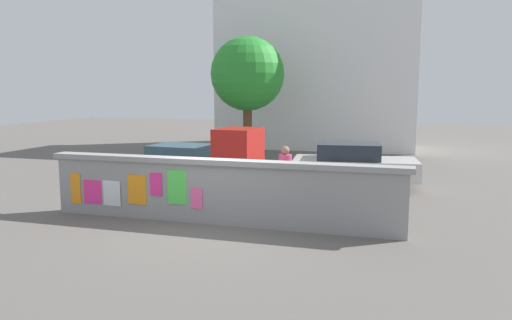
{
  "coord_description": "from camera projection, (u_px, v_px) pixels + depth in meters",
  "views": [
    {
      "loc": [
        3.91,
        -10.18,
        3.01
      ],
      "look_at": [
        0.39,
        1.71,
        1.25
      ],
      "focal_mm": 34.27,
      "sensor_mm": 36.0,
      "label": 1
    }
  ],
  "objects": [
    {
      "name": "tree_roadside",
      "position": [
        247.0,
        74.0,
        21.74
      ],
      "size": [
        3.3,
        3.3,
        5.41
      ],
      "color": "brown",
      "rests_on": "ground"
    },
    {
      "name": "building_background",
      "position": [
        318.0,
        60.0,
        26.02
      ],
      "size": [
        10.46,
        4.87,
        9.27
      ],
      "color": "white",
      "rests_on": "ground"
    },
    {
      "name": "poster_wall",
      "position": [
        218.0,
        191.0,
        11.08
      ],
      "size": [
        8.49,
        0.42,
        1.49
      ],
      "color": "gray",
      "rests_on": "ground"
    },
    {
      "name": "auto_rickshaw_truck",
      "position": [
        210.0,
        157.0,
        15.73
      ],
      "size": [
        3.72,
        1.81,
        1.85
      ],
      "color": "black",
      "rests_on": "ground"
    },
    {
      "name": "bicycle_near",
      "position": [
        354.0,
        204.0,
        11.48
      ],
      "size": [
        1.69,
        0.47,
        0.95
      ],
      "color": "black",
      "rests_on": "ground"
    },
    {
      "name": "ground",
      "position": [
        293.0,
        170.0,
        18.78
      ],
      "size": [
        60.0,
        60.0,
        0.0
      ],
      "primitive_type": "plane",
      "color": "#605B56"
    },
    {
      "name": "person_walking",
      "position": [
        285.0,
        171.0,
        12.5
      ],
      "size": [
        0.46,
        0.46,
        1.62
      ],
      "color": "#338CBF",
      "rests_on": "ground"
    },
    {
      "name": "car_parked",
      "position": [
        353.0,
        164.0,
        15.32
      ],
      "size": [
        3.97,
        2.11,
        1.4
      ],
      "color": "black",
      "rests_on": "ground"
    },
    {
      "name": "motorcycle",
      "position": [
        209.0,
        190.0,
        12.66
      ],
      "size": [
        1.9,
        0.56,
        0.87
      ],
      "color": "black",
      "rests_on": "ground"
    }
  ]
}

